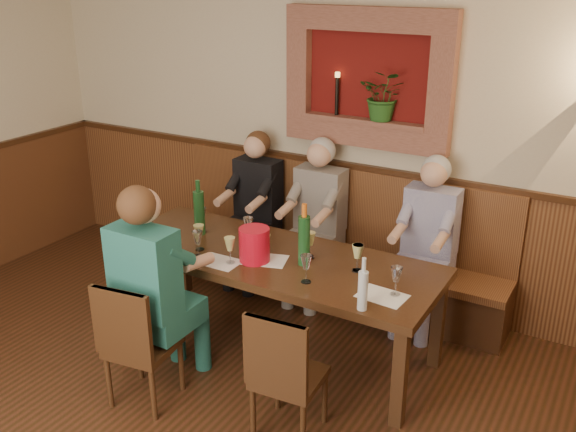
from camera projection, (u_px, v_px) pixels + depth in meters
name	position (u px, v px, depth m)	size (l,w,h in m)	color
room_shell	(36.00, 168.00, 2.63)	(6.04, 6.04, 2.82)	beige
wainscoting	(74.00, 425.00, 3.10)	(6.02, 6.02, 1.15)	#4D2816
wall_niche	(372.00, 85.00, 4.92)	(1.36, 0.30, 1.06)	#5D0F0D
dining_table	(272.00, 265.00, 4.56)	(2.40, 0.90, 0.75)	#351E10
bench	(330.00, 260.00, 5.45)	(3.00, 0.45, 1.11)	#381E0F
chair_near_left	(143.00, 366.00, 4.13)	(0.44, 0.44, 0.88)	#351E10
chair_near_right	(288.00, 398.00, 3.83)	(0.41, 0.41, 0.86)	#351E10
person_bench_left	(253.00, 223.00, 5.61)	(0.39, 0.48, 1.36)	black
person_bench_mid	(315.00, 235.00, 5.32)	(0.40, 0.49, 1.38)	#5B5653
person_bench_right	(425.00, 260.00, 4.88)	(0.40, 0.49, 1.37)	navy
person_chair_front	(158.00, 306.00, 4.15)	(0.43, 0.53, 1.46)	navy
spittoon_bucket	(254.00, 245.00, 4.40)	(0.21, 0.21, 0.24)	red
wine_bottle_green_a	(304.00, 239.00, 4.33)	(0.10, 0.10, 0.44)	#19471E
wine_bottle_green_b	(199.00, 212.00, 4.83)	(0.09, 0.09, 0.43)	#19471E
water_bottle	(363.00, 289.00, 3.77)	(0.08, 0.08, 0.34)	silver
tasting_sheet_a	(149.00, 235.00, 4.87)	(0.26, 0.19, 0.00)	white
tasting_sheet_b	(265.00, 260.00, 4.46)	(0.30, 0.22, 0.00)	white
tasting_sheet_c	(382.00, 296.00, 3.97)	(0.29, 0.21, 0.00)	white
tasting_sheet_d	(219.00, 262.00, 4.43)	(0.29, 0.21, 0.00)	white
wine_glass_0	(149.00, 224.00, 4.83)	(0.08, 0.08, 0.19)	#D0D17D
wine_glass_1	(202.00, 219.00, 4.91)	(0.08, 0.08, 0.19)	white
wine_glass_2	(199.00, 237.00, 4.59)	(0.08, 0.08, 0.19)	#D0D17D
wine_glass_3	(248.00, 230.00, 4.72)	(0.08, 0.08, 0.19)	white
wine_glass_4	(265.00, 247.00, 4.43)	(0.08, 0.08, 0.19)	#D0D17D
wine_glass_5	(310.00, 245.00, 4.46)	(0.08, 0.08, 0.19)	#D0D17D
wine_glass_6	(306.00, 269.00, 4.11)	(0.08, 0.08, 0.19)	white
wine_glass_7	(357.00, 258.00, 4.26)	(0.08, 0.08, 0.19)	#D0D17D
wine_glass_8	(396.00, 281.00, 3.95)	(0.08, 0.08, 0.19)	white
wine_glass_9	(230.00, 250.00, 4.38)	(0.08, 0.08, 0.19)	#D0D17D
wine_glass_10	(358.00, 258.00, 4.27)	(0.08, 0.08, 0.19)	white
wine_glass_11	(198.00, 244.00, 4.48)	(0.08, 0.08, 0.19)	white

